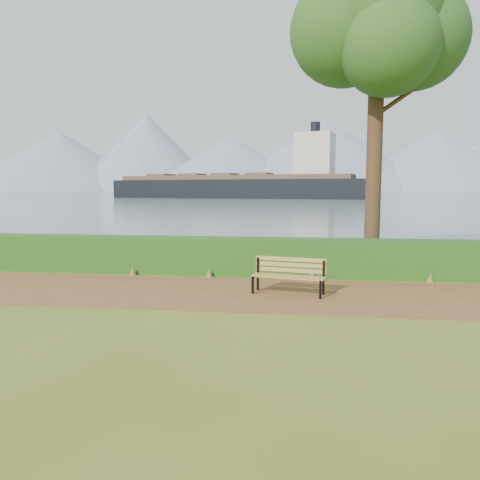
# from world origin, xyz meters

# --- Properties ---
(ground) EXTENTS (140.00, 140.00, 0.00)m
(ground) POSITION_xyz_m (0.00, 0.00, 0.00)
(ground) COLOR #4B5A19
(ground) RESTS_ON ground
(path) EXTENTS (40.00, 3.40, 0.01)m
(path) POSITION_xyz_m (0.00, 0.30, 0.01)
(path) COLOR #57361D
(path) RESTS_ON ground
(hedge) EXTENTS (32.00, 0.85, 1.00)m
(hedge) POSITION_xyz_m (0.00, 2.60, 0.50)
(hedge) COLOR #194213
(hedge) RESTS_ON ground
(water) EXTENTS (700.00, 510.00, 0.00)m
(water) POSITION_xyz_m (0.00, 260.00, 0.01)
(water) COLOR #3F5765
(water) RESTS_ON ground
(mountains) EXTENTS (585.00, 190.00, 70.00)m
(mountains) POSITION_xyz_m (-9.17, 406.05, 27.70)
(mountains) COLOR gray
(mountains) RESTS_ON ground
(bench) EXTENTS (1.67, 0.78, 0.81)m
(bench) POSITION_xyz_m (1.04, 0.36, 0.46)
(bench) COLOR black
(bench) RESTS_ON ground
(tree) EXTENTS (4.71, 3.92, 9.07)m
(tree) POSITION_xyz_m (3.24, 3.41, 6.74)
(tree) COLOR #332114
(tree) RESTS_ON ground
(cargo_ship) EXTENTS (64.14, 24.74, 19.30)m
(cargo_ship) POSITION_xyz_m (-13.40, 104.61, 2.88)
(cargo_ship) COLOR black
(cargo_ship) RESTS_ON ground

